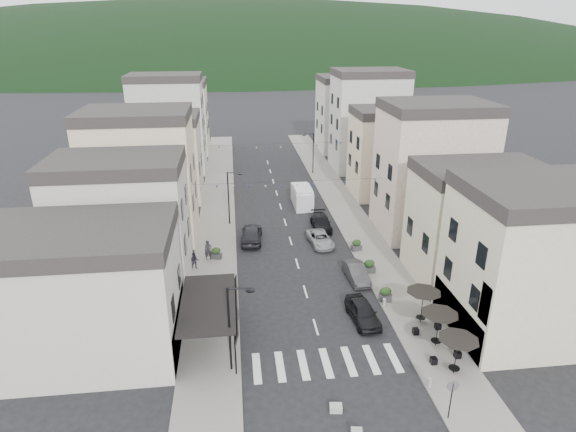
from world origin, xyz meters
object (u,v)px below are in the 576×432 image
Objects in this scene: parked_car_a at (363,312)px; parked_car_b at (356,272)px; parked_car_d at (321,223)px; pedestrian_a at (208,250)px; delivery_van at (302,196)px; parked_car_c at (320,239)px; parked_car_e at (252,234)px; pedestrian_b at (195,261)px.

parked_car_b is at bearing 75.26° from parked_car_a.
parked_car_d is at bearing 91.40° from parked_car_b.
parked_car_d is 2.47× the size of pedestrian_a.
parked_car_b is 18.54m from delivery_van.
parked_car_c is 2.28× the size of pedestrian_a.
parked_car_a is 0.86× the size of parked_car_e.
pedestrian_b is at bearing -128.47° from delivery_van.
parked_car_b is at bearing -16.94° from pedestrian_b.
parked_car_e is (-6.70, 1.53, 0.25)m from parked_car_c.
parked_car_c is at bearing 88.20° from parked_car_a.
pedestrian_a reaches higher than parked_car_b.
delivery_van is 17.14m from pedestrian_a.
parked_car_a is 24.51m from delivery_van.
pedestrian_b is at bearing 138.49° from parked_car_a.
parked_car_c is (-0.77, 13.37, -0.13)m from parked_car_a.
delivery_van is 19.14m from pedestrian_b.
delivery_van is (-2.00, 18.42, 0.53)m from parked_car_b.
parked_car_a is 15.87m from pedestrian_b.
parked_car_a is 1.04× the size of parked_car_b.
parked_car_c is 2.80× the size of pedestrian_b.
delivery_van is 2.71× the size of pedestrian_a.
parked_car_b is at bearing -31.80° from pedestrian_a.
parked_car_a is at bearing -93.41° from parked_car_c.
pedestrian_b is (-5.30, -5.49, 0.05)m from parked_car_e.
parked_car_e is (-8.50, 8.84, 0.17)m from parked_car_b.
parked_car_e is 11.59m from delivery_van.
parked_car_b is 12.27m from parked_car_e.
parked_car_a reaches higher than parked_car_b.
pedestrian_a reaches higher than parked_car_a.
parked_car_c is at bearing -99.70° from parked_car_d.
parked_car_d reaches higher than parked_car_b.
parked_car_a is at bearing -53.80° from pedestrian_a.
pedestrian_b reaches higher than parked_car_c.
parked_car_b is at bearing -84.21° from delivery_van.
parked_car_a is at bearing -88.31° from parked_car_d.
parked_car_b reaches higher than parked_car_c.
parked_car_a is at bearing -103.22° from parked_car_b.
delivery_van is at bearing 92.62° from parked_car_b.
parked_car_e is at bearing 32.38° from pedestrian_a.
parked_car_c is at bearing 1.71° from pedestrian_a.
parked_car_d is at bearing 84.75° from parked_car_a.
pedestrian_a is at bearing 131.33° from parked_car_a.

